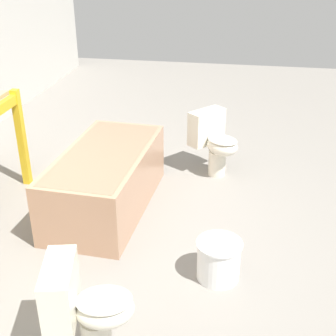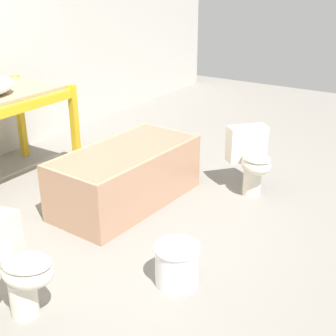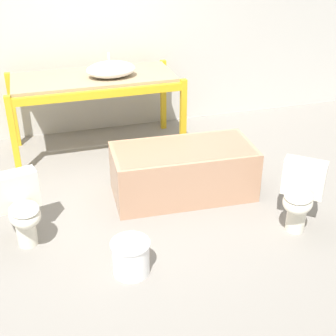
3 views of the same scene
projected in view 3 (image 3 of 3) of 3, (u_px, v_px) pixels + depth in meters
name	position (u px, v px, depth m)	size (l,w,h in m)	color
ground_plane	(137.00, 196.00, 5.04)	(12.00, 12.00, 0.00)	gray
warehouse_wall_rear	(97.00, 11.00, 5.96)	(10.80, 0.08, 3.20)	beige
shelving_rack	(94.00, 86.00, 5.66)	(2.06, 0.94, 0.97)	gold
sink_basin	(111.00, 70.00, 5.52)	(0.58, 0.40, 0.27)	white
bathtub_main	(183.00, 168.00, 4.94)	(1.51, 0.79, 0.55)	tan
toilet_near	(300.00, 194.00, 4.37)	(0.57, 0.59, 0.66)	silver
toilet_far	(21.00, 207.00, 4.17)	(0.43, 0.55, 0.66)	silver
bucket_white	(131.00, 257.00, 3.89)	(0.33, 0.33, 0.30)	white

